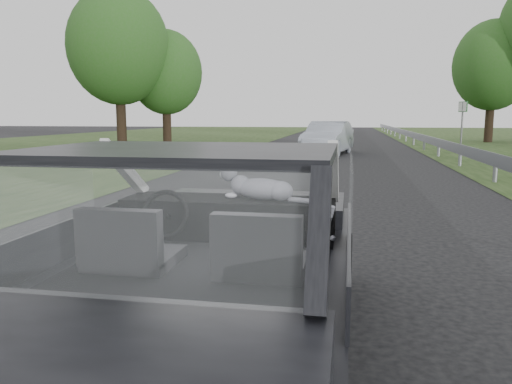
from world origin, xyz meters
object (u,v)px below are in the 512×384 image
at_px(other_car, 328,138).
at_px(highway_sign, 462,123).
at_px(subject_car, 206,256).
at_px(cat, 262,188).

bearing_deg(other_car, highway_sign, 60.00).
distance_m(subject_car, cat, 0.75).
height_order(other_car, highway_sign, highway_sign).
height_order(cat, highway_sign, highway_sign).
height_order(subject_car, cat, subject_car).
xyz_separation_m(subject_car, other_car, (-0.01, 18.26, -0.03)).
bearing_deg(cat, other_car, 105.57).
bearing_deg(other_car, subject_car, -80.30).
relative_size(subject_car, cat, 6.50).
bearing_deg(subject_car, cat, 66.90).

